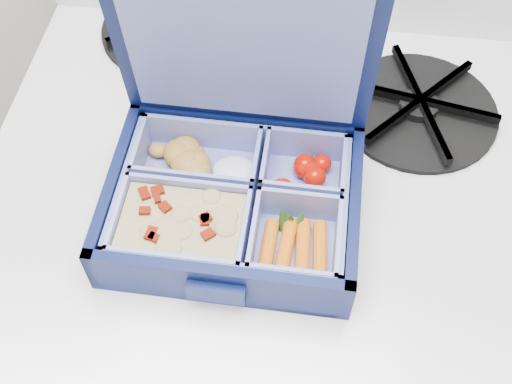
% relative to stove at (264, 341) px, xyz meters
% --- Properties ---
extents(stove, '(0.60, 0.60, 0.90)m').
position_rel_stove_xyz_m(stove, '(0.00, 0.00, 0.00)').
color(stove, white).
rests_on(stove, floor).
extents(bento_box, '(0.24, 0.19, 0.06)m').
position_rel_stove_xyz_m(bento_box, '(-0.03, -0.06, 0.48)').
color(bento_box, '#070E38').
rests_on(bento_box, stove).
extents(burner_grate, '(0.21, 0.21, 0.03)m').
position_rel_stove_xyz_m(burner_grate, '(0.16, 0.11, 0.46)').
color(burner_grate, black).
rests_on(burner_grate, stove).
extents(burner_grate_rear, '(0.24, 0.24, 0.02)m').
position_rel_stove_xyz_m(burner_grate_rear, '(-0.14, 0.21, 0.46)').
color(burner_grate_rear, black).
rests_on(burner_grate_rear, stove).
extents(fork, '(0.12, 0.15, 0.01)m').
position_rel_stove_xyz_m(fork, '(-0.00, 0.07, 0.45)').
color(fork, silver).
rests_on(fork, stove).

